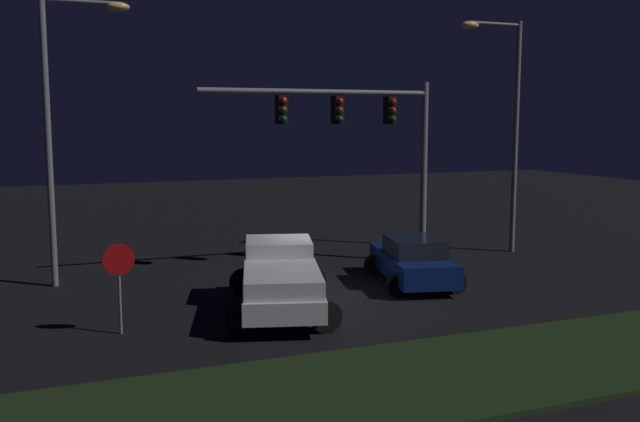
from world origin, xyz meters
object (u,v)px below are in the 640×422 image
(traffic_signal_gantry, at_px, (363,128))
(stop_sign, at_px, (119,271))
(car_sedan, at_px, (413,261))
(street_lamp_left, at_px, (64,108))
(street_lamp_right, at_px, (506,110))
(pickup_truck, at_px, (280,275))

(traffic_signal_gantry, distance_m, stop_sign, 10.62)
(car_sedan, height_order, stop_sign, stop_sign)
(street_lamp_left, xyz_separation_m, street_lamp_right, (15.91, -0.53, -0.01))
(pickup_truck, xyz_separation_m, car_sedan, (4.93, 1.43, -0.26))
(street_lamp_left, bearing_deg, street_lamp_right, -1.91)
(traffic_signal_gantry, distance_m, street_lamp_right, 6.31)
(street_lamp_left, bearing_deg, pickup_truck, -46.15)
(pickup_truck, relative_size, street_lamp_right, 0.65)
(pickup_truck, distance_m, street_lamp_right, 12.64)
(stop_sign, bearing_deg, car_sedan, 12.32)
(traffic_signal_gantry, xyz_separation_m, street_lamp_left, (-9.65, 1.01, 0.64))
(pickup_truck, distance_m, street_lamp_left, 8.69)
(street_lamp_left, bearing_deg, traffic_signal_gantry, -5.98)
(pickup_truck, xyz_separation_m, stop_sign, (-4.29, -0.58, 0.56))
(pickup_truck, height_order, stop_sign, stop_sign)
(street_lamp_right, relative_size, stop_sign, 3.98)
(car_sedan, xyz_separation_m, street_lamp_left, (-10.06, 3.91, 4.80))
(street_lamp_right, distance_m, stop_sign, 16.48)
(pickup_truck, bearing_deg, traffic_signal_gantry, -29.71)
(street_lamp_left, relative_size, stop_sign, 3.99)
(traffic_signal_gantry, distance_m, street_lamp_left, 9.72)
(street_lamp_left, bearing_deg, stop_sign, -81.85)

